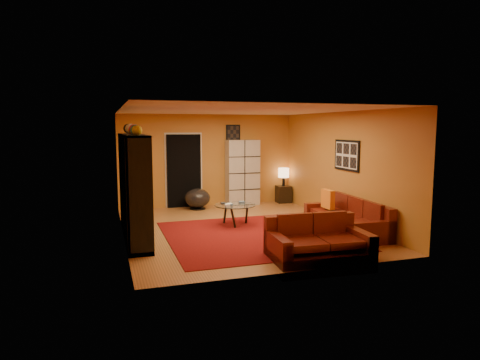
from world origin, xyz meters
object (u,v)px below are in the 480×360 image
object	(u,v)px
sofa	(349,219)
storage_cabinet	(242,172)
entertainment_unit	(134,186)
loveseat	(317,241)
coffee_table	(235,207)
bowl_chair	(198,198)
tv	(136,189)
table_lamp	(284,173)
side_table	(283,194)

from	to	relation	value
sofa	storage_cabinet	size ratio (longest dim) A/B	1.24
entertainment_unit	loveseat	bearing A→B (deg)	-39.75
coffee_table	sofa	bearing A→B (deg)	-32.11
storage_cabinet	bowl_chair	distance (m)	1.56
tv	bowl_chair	world-z (taller)	tv
loveseat	storage_cabinet	size ratio (longest dim) A/B	0.93
tv	table_lamp	xyz separation A→B (m)	(4.47, 2.71, -0.10)
sofa	loveseat	bearing A→B (deg)	-134.43
sofa	loveseat	size ratio (longest dim) A/B	1.34
tv	coffee_table	bearing A→B (deg)	-82.57
loveseat	tv	bearing A→B (deg)	52.84
loveseat	side_table	world-z (taller)	loveseat
sofa	side_table	bearing A→B (deg)	91.27
loveseat	side_table	xyz separation A→B (m)	(1.63, 5.16, -0.03)
entertainment_unit	storage_cabinet	distance (m)	4.29
tv	loveseat	distance (m)	3.83
storage_cabinet	bowl_chair	size ratio (longest dim) A/B	2.71
tv	storage_cabinet	xyz separation A→B (m)	(3.20, 2.76, -0.04)
sofa	bowl_chair	distance (m)	4.35
tv	table_lamp	distance (m)	5.23
storage_cabinet	side_table	world-z (taller)	storage_cabinet
loveseat	coffee_table	xyz separation A→B (m)	(-0.64, 2.74, 0.15)
entertainment_unit	storage_cabinet	bearing A→B (deg)	40.73
table_lamp	storage_cabinet	bearing A→B (deg)	177.75
loveseat	coffee_table	world-z (taller)	loveseat
storage_cabinet	tv	bearing A→B (deg)	-140.47
bowl_chair	storage_cabinet	bearing A→B (deg)	12.13
tv	storage_cabinet	bearing A→B (deg)	-49.27
tv	table_lamp	bearing A→B (deg)	-58.83
side_table	table_lamp	xyz separation A→B (m)	(0.00, 0.00, 0.63)
storage_cabinet	side_table	xyz separation A→B (m)	(1.27, -0.05, -0.69)
side_table	coffee_table	bearing A→B (deg)	-133.10
tv	loveseat	size ratio (longest dim) A/B	0.52
sofa	storage_cabinet	distance (m)	4.04
coffee_table	table_lamp	world-z (taller)	table_lamp
sofa	coffee_table	xyz separation A→B (m)	(-2.15, 1.35, 0.15)
entertainment_unit	coffee_table	size ratio (longest dim) A/B	3.18
entertainment_unit	storage_cabinet	size ratio (longest dim) A/B	1.60
tv	storage_cabinet	size ratio (longest dim) A/B	0.48
tv	loveseat	xyz separation A→B (m)	(2.85, -2.46, -0.70)
coffee_table	storage_cabinet	bearing A→B (deg)	68.16
tv	side_table	distance (m)	5.28
tv	coffee_table	xyz separation A→B (m)	(2.21, 0.29, -0.55)
entertainment_unit	table_lamp	bearing A→B (deg)	31.29
bowl_chair	side_table	size ratio (longest dim) A/B	1.38
entertainment_unit	storage_cabinet	xyz separation A→B (m)	(3.25, 2.80, -0.11)
storage_cabinet	bowl_chair	xyz separation A→B (m)	(-1.40, -0.30, -0.64)
entertainment_unit	bowl_chair	xyz separation A→B (m)	(1.86, 2.50, -0.75)
entertainment_unit	loveseat	distance (m)	3.85
tv	storage_cabinet	world-z (taller)	storage_cabinet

